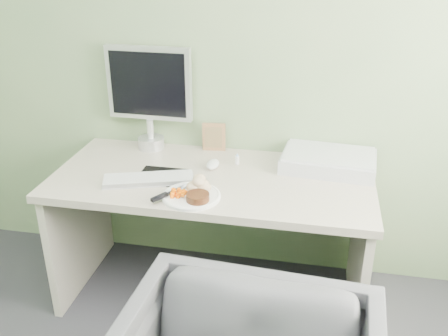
% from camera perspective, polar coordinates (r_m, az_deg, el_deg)
% --- Properties ---
extents(wall_back, '(3.50, 0.00, 3.50)m').
position_cam_1_polar(wall_back, '(2.66, 0.27, 14.72)').
color(wall_back, gray).
rests_on(wall_back, floor).
extents(desk, '(1.60, 0.75, 0.73)m').
position_cam_1_polar(desk, '(2.59, -1.35, -4.59)').
color(desk, '#BEB5A0').
rests_on(desk, floor).
extents(plate, '(0.27, 0.27, 0.01)m').
position_cam_1_polar(plate, '(2.30, -3.75, -3.24)').
color(plate, white).
rests_on(plate, desk).
extents(steak, '(0.11, 0.11, 0.03)m').
position_cam_1_polar(steak, '(2.24, -3.02, -3.34)').
color(steak, black).
rests_on(steak, plate).
extents(potato_pile, '(0.13, 0.10, 0.06)m').
position_cam_1_polar(potato_pile, '(2.32, -2.78, -1.87)').
color(potato_pile, '#AA7E52').
rests_on(potato_pile, plate).
extents(carrot_heap, '(0.08, 0.07, 0.04)m').
position_cam_1_polar(carrot_heap, '(2.29, -5.25, -2.72)').
color(carrot_heap, '#FF6405').
rests_on(carrot_heap, plate).
extents(steak_knife, '(0.14, 0.21, 0.02)m').
position_cam_1_polar(steak_knife, '(2.29, -6.67, -3.02)').
color(steak_knife, silver).
rests_on(steak_knife, plate).
extents(mousepad, '(0.24, 0.21, 0.00)m').
position_cam_1_polar(mousepad, '(2.51, -7.14, -0.94)').
color(mousepad, black).
rests_on(mousepad, desk).
extents(keyboard, '(0.45, 0.26, 0.02)m').
position_cam_1_polar(keyboard, '(2.47, -8.61, -1.21)').
color(keyboard, white).
rests_on(keyboard, desk).
extents(computer_mouse, '(0.06, 0.11, 0.04)m').
position_cam_1_polar(computer_mouse, '(2.58, -1.28, 0.43)').
color(computer_mouse, white).
rests_on(computer_mouse, desk).
extents(photo_frame, '(0.13, 0.03, 0.16)m').
position_cam_1_polar(photo_frame, '(2.78, -1.15, 3.57)').
color(photo_frame, '#926844').
rests_on(photo_frame, desk).
extents(eyedrop_bottle, '(0.02, 0.02, 0.06)m').
position_cam_1_polar(eyedrop_bottle, '(2.62, 1.52, 1.01)').
color(eyedrop_bottle, white).
rests_on(eyedrop_bottle, desk).
extents(scanner, '(0.50, 0.36, 0.07)m').
position_cam_1_polar(scanner, '(2.63, 11.85, 0.73)').
color(scanner, silver).
rests_on(scanner, desk).
extents(monitor, '(0.48, 0.15, 0.57)m').
position_cam_1_polar(monitor, '(2.78, -8.54, 8.56)').
color(monitor, silver).
rests_on(monitor, desk).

